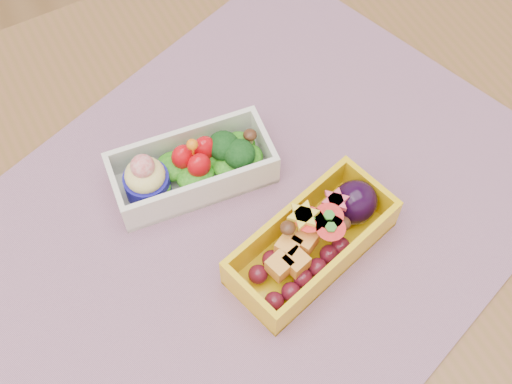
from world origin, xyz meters
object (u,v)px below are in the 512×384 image
table (272,284)px  bento_yellow (315,240)px  placemat (252,218)px  bento_white (191,168)px

table → bento_yellow: (0.03, -0.03, 0.13)m
placemat → bento_yellow: bento_yellow is taller
table → bento_white: bearing=110.1°
bento_white → bento_yellow: 0.14m
placemat → bento_yellow: 0.07m
bento_white → bento_yellow: bento_white is taller
bento_white → bento_yellow: bearing=-55.3°
table → bento_white: (-0.04, 0.10, 0.12)m
table → placemat: 0.11m
table → placemat: (-0.01, 0.04, 0.10)m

